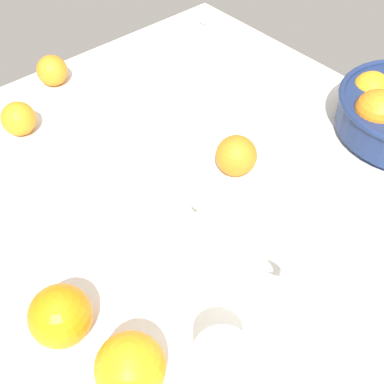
% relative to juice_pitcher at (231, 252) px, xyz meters
% --- Properties ---
extents(ground_plane, '(1.13, 1.05, 0.03)m').
position_rel_juice_pitcher_xyz_m(ground_plane, '(-0.10, 0.03, -0.07)').
color(ground_plane, silver).
extents(juice_pitcher, '(0.15, 0.11, 0.16)m').
position_rel_juice_pitcher_xyz_m(juice_pitcher, '(0.00, 0.00, 0.00)').
color(juice_pitcher, white).
rests_on(juice_pitcher, ground_plane).
extents(juice_glass, '(0.07, 0.07, 0.11)m').
position_rel_juice_pitcher_xyz_m(juice_glass, '(0.12, -0.13, -0.01)').
color(juice_glass, white).
rests_on(juice_glass, ground_plane).
extents(loose_orange_0, '(0.07, 0.07, 0.07)m').
position_rel_juice_pitcher_xyz_m(loose_orange_0, '(-0.15, 0.16, -0.02)').
color(loose_orange_0, orange).
rests_on(loose_orange_0, ground_plane).
extents(loose_orange_1, '(0.08, 0.08, 0.08)m').
position_rel_juice_pitcher_xyz_m(loose_orange_1, '(-0.08, -0.23, -0.01)').
color(loose_orange_1, orange).
rests_on(loose_orange_1, ground_plane).
extents(loose_orange_2, '(0.06, 0.06, 0.06)m').
position_rel_juice_pitcher_xyz_m(loose_orange_2, '(-0.60, 0.06, -0.02)').
color(loose_orange_2, orange).
rests_on(loose_orange_2, ground_plane).
extents(loose_orange_3, '(0.09, 0.09, 0.09)m').
position_rel_juice_pitcher_xyz_m(loose_orange_3, '(0.04, -0.21, -0.01)').
color(loose_orange_3, orange).
rests_on(loose_orange_3, ground_plane).
extents(loose_orange_4, '(0.07, 0.07, 0.07)m').
position_rel_juice_pitcher_xyz_m(loose_orange_4, '(-0.50, -0.07, -0.02)').
color(loose_orange_4, orange).
rests_on(loose_orange_4, ground_plane).
extents(spoon, '(0.09, 0.14, 0.01)m').
position_rel_juice_pitcher_xyz_m(spoon, '(-0.60, 0.45, -0.05)').
color(spoon, silver).
rests_on(spoon, ground_plane).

